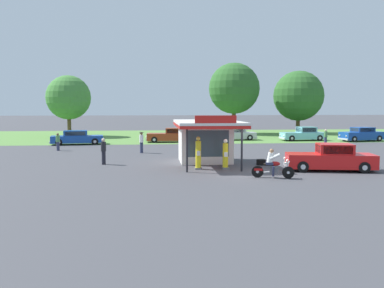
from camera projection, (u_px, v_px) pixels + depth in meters
The scene contains 20 objects.
ground_plane at pixel (244, 172), 23.86m from camera, with size 300.00×300.00×0.00m, color #424247.
grass_verge_strip at pixel (193, 136), 53.58m from camera, with size 120.00×24.00×0.01m, color #56843D.
service_station_kiosk at pixel (206, 138), 27.89m from camera, with size 4.15×6.76×3.32m.
gas_pump_nearside at pixel (198, 154), 24.91m from camera, with size 0.44×0.44×2.01m.
gas_pump_offside at pixel (225, 155), 25.08m from camera, with size 0.44×0.44×1.85m.
motorcycle_with_rider at pixel (272, 166), 21.91m from camera, with size 2.20×0.87×1.58m.
featured_classic_sedan at pixel (331, 159), 24.41m from camera, with size 5.51×2.71×1.62m.
parked_car_back_row_left at pixel (77, 138), 41.11m from camera, with size 5.43×2.49×1.41m.
parked_car_back_row_far_left at pixel (234, 134), 46.55m from camera, with size 5.15×1.95×1.41m.
parked_car_back_row_centre_right at pixel (303, 134), 45.89m from camera, with size 5.09×2.10×1.54m.
parked_car_back_row_far_right at pixel (171, 136), 43.83m from camera, with size 5.25×1.97×1.51m.
parked_car_back_row_right at pixel (362, 135), 45.04m from camera, with size 5.21×2.67×1.54m.
bystander_leaning_by_kiosk at pixel (326, 137), 40.36m from camera, with size 0.34×0.34×1.58m.
bystander_admiring_sedan at pixel (104, 151), 26.94m from camera, with size 0.34×0.34×1.74m.
bystander_strolling_foreground at pixel (58, 141), 35.44m from camera, with size 0.34×0.34×1.52m.
bystander_standing_back_lot at pixel (141, 142), 33.64m from camera, with size 0.38×0.38×1.74m.
tree_oak_centre at pixel (297, 97), 57.76m from camera, with size 7.08×7.08×8.85m.
tree_oak_left at pixel (234, 88), 56.60m from camera, with size 7.06×7.06×9.85m.
tree_oak_far_left at pixel (70, 99), 51.52m from camera, with size 5.59×5.59×7.75m.
spare_tire_stack at pixel (261, 162), 26.80m from camera, with size 0.60×0.60×0.36m.
Camera 1 is at (-5.37, -23.19, 3.85)m, focal length 38.18 mm.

